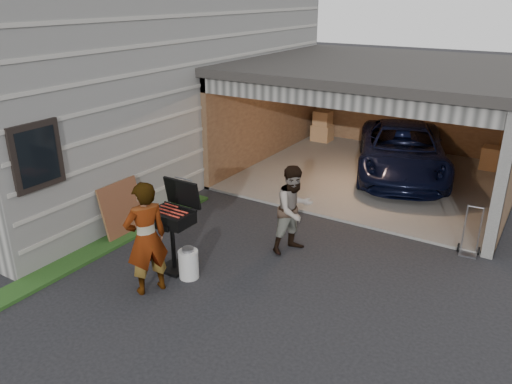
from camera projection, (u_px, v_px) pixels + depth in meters
ground at (195, 285)px, 8.16m from camera, size 80.00×80.00×0.00m
house at (107, 61)px, 13.24m from camera, size 7.00×11.00×5.50m
groundcover_strip at (54, 272)px, 8.47m from camera, size 0.50×8.00×0.06m
garage at (386, 103)px, 12.43m from camera, size 6.80×6.30×2.90m
minivan at (402, 153)px, 12.72m from camera, size 3.51×5.03×1.28m
woman at (146, 238)px, 7.67m from camera, size 0.69×0.80×1.85m
man at (294, 209)px, 8.95m from camera, size 0.89×0.98×1.64m
bbq_grill at (173, 220)px, 8.29m from camera, size 0.70×0.62×1.56m
propane_tank at (189, 264)px, 8.28m from camera, size 0.37×0.37×0.50m
plywood_panel at (122, 209)px, 9.68m from camera, size 0.27×0.97×1.07m
hand_truck at (469, 245)px, 9.05m from camera, size 0.40×0.31×0.94m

